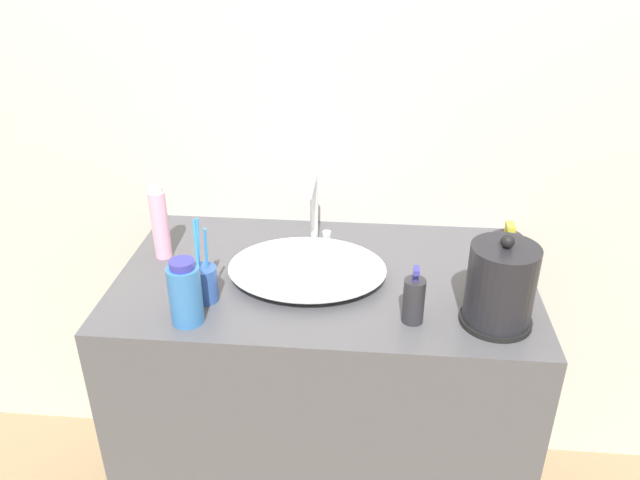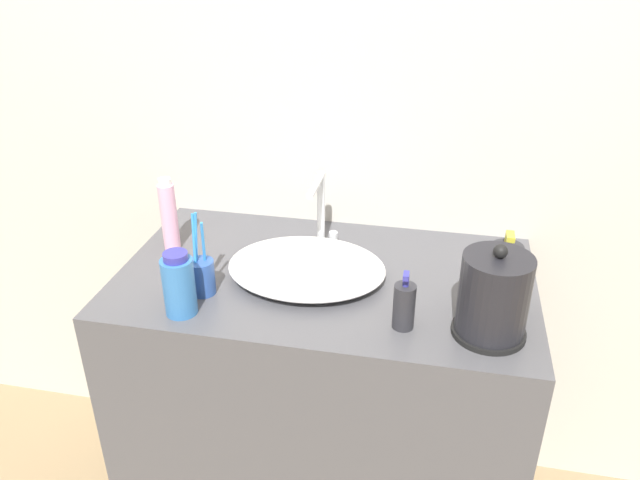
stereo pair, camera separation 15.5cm
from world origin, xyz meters
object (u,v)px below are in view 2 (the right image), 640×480
object	(u,v)px
electric_kettle	(493,299)
shampoo_bottle	(504,274)
mouthwash_bottle	(179,285)
toothbrush_cup	(202,275)
lotion_bottle	(404,306)
faucet	(321,207)
hand_cream_bottle	(169,215)

from	to	relation	value
electric_kettle	shampoo_bottle	xyz separation A→B (m)	(0.03, 0.13, -0.01)
electric_kettle	shampoo_bottle	distance (m)	0.14
electric_kettle	mouthwash_bottle	xyz separation A→B (m)	(-0.70, -0.06, -0.02)
toothbrush_cup	lotion_bottle	size ratio (longest dim) A/B	1.47
faucet	mouthwash_bottle	bearing A→B (deg)	-123.89
faucet	toothbrush_cup	size ratio (longest dim) A/B	1.02
hand_cream_bottle	mouthwash_bottle	bearing A→B (deg)	-62.81
mouthwash_bottle	electric_kettle	bearing A→B (deg)	4.79
toothbrush_cup	shampoo_bottle	bearing A→B (deg)	8.02
hand_cream_bottle	electric_kettle	bearing A→B (deg)	-15.30
faucet	toothbrush_cup	bearing A→B (deg)	-129.40
lotion_bottle	mouthwash_bottle	xyz separation A→B (m)	(-0.51, -0.05, 0.02)
faucet	lotion_bottle	size ratio (longest dim) A/B	1.49
electric_kettle	lotion_bottle	bearing A→B (deg)	-176.52
shampoo_bottle	mouthwash_bottle	distance (m)	0.75
toothbrush_cup	hand_cream_bottle	xyz separation A→B (m)	(-0.17, 0.20, 0.05)
electric_kettle	shampoo_bottle	bearing A→B (deg)	77.13
mouthwash_bottle	hand_cream_bottle	distance (m)	0.33
faucet	shampoo_bottle	distance (m)	0.51
faucet	electric_kettle	distance (m)	0.55
electric_kettle	hand_cream_bottle	world-z (taller)	electric_kettle
lotion_bottle	shampoo_bottle	xyz separation A→B (m)	(0.22, 0.14, 0.02)
faucet	shampoo_bottle	world-z (taller)	faucet
lotion_bottle	hand_cream_bottle	size ratio (longest dim) A/B	0.70
faucet	toothbrush_cup	distance (m)	0.38
toothbrush_cup	hand_cream_bottle	size ratio (longest dim) A/B	1.02
mouthwash_bottle	lotion_bottle	bearing A→B (deg)	5.28
toothbrush_cup	lotion_bottle	bearing A→B (deg)	-5.07
hand_cream_bottle	shampoo_bottle	bearing A→B (deg)	-6.46
lotion_bottle	electric_kettle	bearing A→B (deg)	3.48
faucet	lotion_bottle	bearing A→B (deg)	-52.47
lotion_bottle	shampoo_bottle	bearing A→B (deg)	33.36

